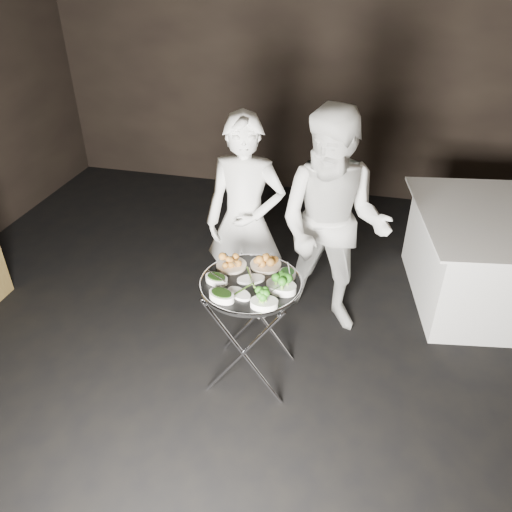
% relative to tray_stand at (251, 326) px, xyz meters
% --- Properties ---
extents(floor, '(6.00, 7.00, 0.05)m').
position_rel_tray_stand_xyz_m(floor, '(-0.21, -0.19, -0.49)').
color(floor, black).
rests_on(floor, ground).
extents(wall_back, '(6.00, 0.05, 3.00)m').
position_rel_tray_stand_xyz_m(wall_back, '(-0.21, 3.33, 1.04)').
color(wall_back, black).
rests_on(wall_back, floor).
extents(tray_stand, '(0.56, 0.48, 0.83)m').
position_rel_tray_stand_xyz_m(tray_stand, '(0.00, 0.00, 0.00)').
color(tray_stand, silver).
rests_on(tray_stand, floor).
extents(serving_tray, '(0.68, 0.68, 0.04)m').
position_rel_tray_stand_xyz_m(serving_tray, '(0.00, 0.00, 0.37)').
color(serving_tray, black).
rests_on(serving_tray, tray_stand).
extents(potato_plate_a, '(0.22, 0.22, 0.08)m').
position_rel_tray_stand_xyz_m(potato_plate_a, '(-0.17, 0.15, 0.41)').
color(potato_plate_a, beige).
rests_on(potato_plate_a, serving_tray).
extents(potato_plate_b, '(0.21, 0.21, 0.08)m').
position_rel_tray_stand_xyz_m(potato_plate_b, '(0.05, 0.21, 0.41)').
color(potato_plate_b, beige).
rests_on(potato_plate_b, serving_tray).
extents(greens_bowl, '(0.11, 0.11, 0.07)m').
position_rel_tray_stand_xyz_m(greens_bowl, '(0.22, 0.12, 0.41)').
color(greens_bowl, white).
rests_on(greens_bowl, serving_tray).
extents(asparagus_plate_a, '(0.21, 0.17, 0.04)m').
position_rel_tray_stand_xyz_m(asparagus_plate_a, '(-0.00, 0.02, 0.39)').
color(asparagus_plate_a, white).
rests_on(asparagus_plate_a, serving_tray).
extents(asparagus_plate_b, '(0.20, 0.17, 0.04)m').
position_rel_tray_stand_xyz_m(asparagus_plate_b, '(-0.04, -0.15, 0.39)').
color(asparagus_plate_b, white).
rests_on(asparagus_plate_b, serving_tray).
extents(spinach_bowl_a, '(0.18, 0.14, 0.07)m').
position_rel_tray_stand_xyz_m(spinach_bowl_a, '(-0.22, -0.05, 0.41)').
color(spinach_bowl_a, white).
rests_on(spinach_bowl_a, serving_tray).
extents(spinach_bowl_b, '(0.20, 0.16, 0.07)m').
position_rel_tray_stand_xyz_m(spinach_bowl_b, '(-0.13, -0.22, 0.41)').
color(spinach_bowl_b, white).
rests_on(spinach_bowl_b, serving_tray).
extents(broccoli_bowl_a, '(0.23, 0.19, 0.08)m').
position_rel_tray_stand_xyz_m(broccoli_bowl_a, '(0.21, -0.04, 0.41)').
color(broccoli_bowl_a, white).
rests_on(broccoli_bowl_a, serving_tray).
extents(broccoli_bowl_b, '(0.19, 0.15, 0.07)m').
position_rel_tray_stand_xyz_m(broccoli_bowl_b, '(0.14, -0.22, 0.41)').
color(broccoli_bowl_b, white).
rests_on(broccoli_bowl_b, serving_tray).
extents(serving_utensils, '(0.57, 0.43, 0.01)m').
position_rel_tray_stand_xyz_m(serving_utensils, '(0.02, 0.07, 0.42)').
color(serving_utensils, silver).
rests_on(serving_utensils, serving_tray).
extents(waiter_left, '(0.64, 0.44, 1.72)m').
position_rel_tray_stand_xyz_m(waiter_left, '(-0.23, 0.74, 0.40)').
color(waiter_left, silver).
rests_on(waiter_left, floor).
extents(waiter_right, '(0.97, 0.80, 1.82)m').
position_rel_tray_stand_xyz_m(waiter_right, '(0.45, 0.75, 0.45)').
color(waiter_right, silver).
rests_on(waiter_right, floor).
extents(dining_table, '(1.46, 1.46, 0.84)m').
position_rel_tray_stand_xyz_m(dining_table, '(1.84, 1.40, -0.04)').
color(dining_table, white).
rests_on(dining_table, floor).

